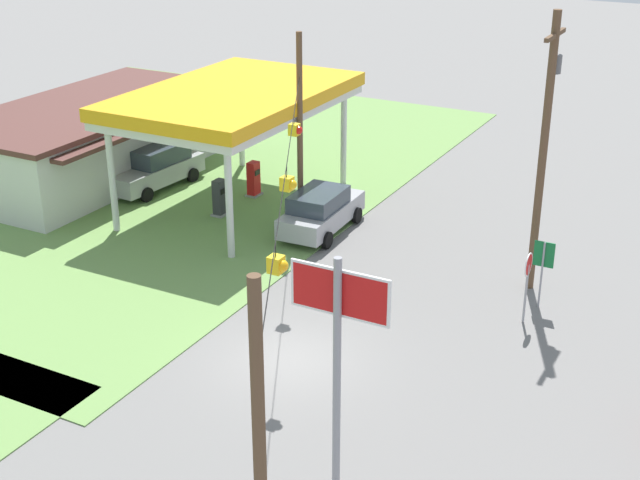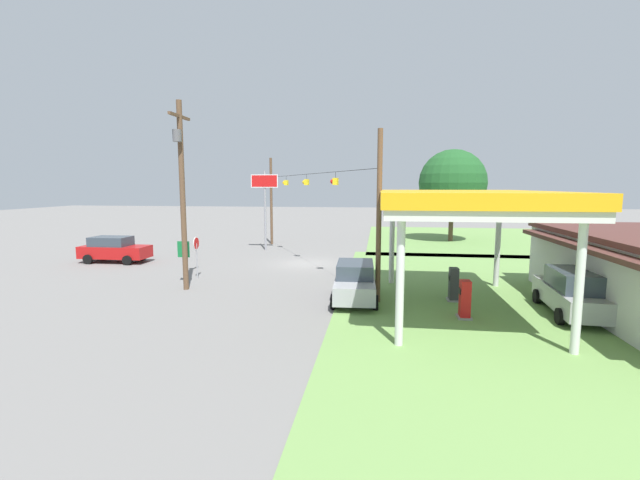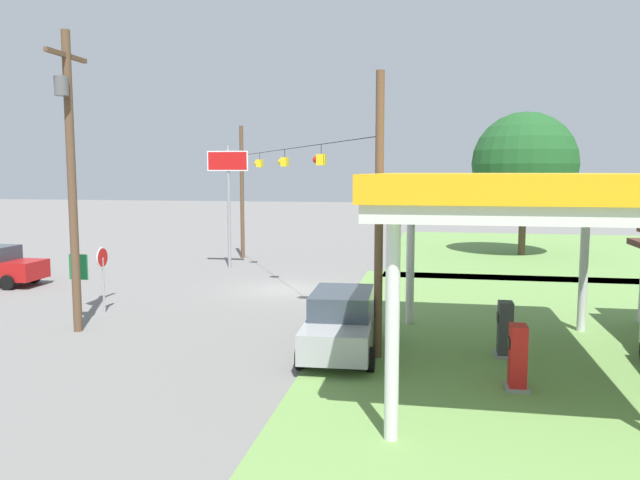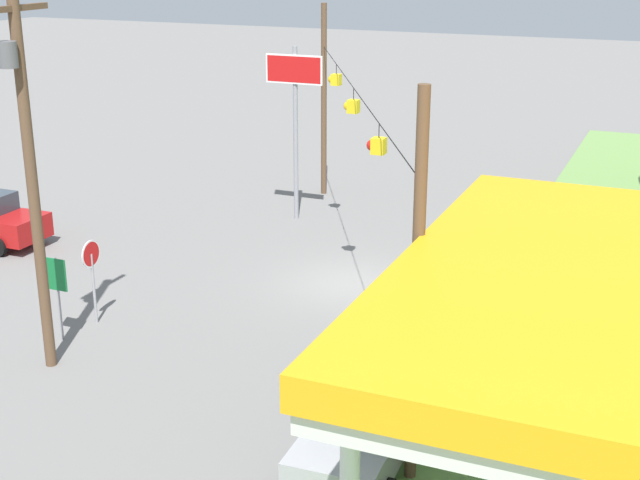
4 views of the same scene
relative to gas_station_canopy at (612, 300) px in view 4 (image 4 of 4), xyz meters
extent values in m
plane|color=slate|center=(-10.28, -8.57, -4.76)|extent=(160.00, 160.00, 0.00)
cube|color=silver|center=(0.00, 0.00, -0.23)|extent=(10.77, 6.84, 0.35)
cube|color=orange|center=(0.00, 0.00, 0.22)|extent=(10.97, 7.04, 0.55)
cylinder|color=silver|center=(-4.78, -2.82, -2.58)|extent=(0.28, 0.28, 4.35)
cube|color=#333338|center=(-1.37, 0.00, -3.89)|extent=(0.55, 0.40, 1.50)
cube|color=black|center=(-1.37, -0.22, -3.58)|extent=(0.39, 0.03, 0.24)
cube|color=#9E9EA3|center=(-0.82, -4.65, -4.01)|extent=(4.78, 2.04, 0.81)
cube|color=#333D47|center=(-1.11, -4.66, -3.27)|extent=(2.66, 1.80, 0.68)
cylinder|color=black|center=(0.67, -5.53, -4.42)|extent=(0.69, 0.25, 0.68)
cylinder|color=black|center=(-2.32, -3.76, -4.42)|extent=(0.69, 0.25, 0.68)
cylinder|color=black|center=(-2.25, -5.65, -4.42)|extent=(0.69, 0.25, 0.68)
cylinder|color=black|center=(-9.86, -20.84, -4.42)|extent=(0.22, 0.68, 0.68)
cylinder|color=#99999E|center=(-4.58, -14.23, -3.71)|extent=(0.08, 0.08, 2.10)
cylinder|color=white|center=(-4.58, -14.23, -2.66)|extent=(0.80, 0.03, 0.80)
cylinder|color=red|center=(-4.58, -14.23, -2.66)|extent=(0.70, 0.03, 0.70)
cylinder|color=gray|center=(-16.06, -13.12, -1.40)|extent=(0.18, 0.18, 6.71)
cube|color=white|center=(-15.96, -13.12, 1.11)|extent=(0.06, 2.30, 1.09)
cube|color=red|center=(-15.96, -13.12, 1.11)|extent=(0.07, 2.18, 0.97)
cylinder|color=gray|center=(-3.25, -14.37, -3.56)|extent=(0.07, 0.07, 2.40)
cube|color=#146B33|center=(-3.20, -14.37, -2.81)|extent=(0.04, 0.70, 0.90)
cylinder|color=brown|center=(-1.91, -13.68, 0.13)|extent=(0.28, 0.28, 9.78)
cube|color=brown|center=(-1.91, -13.68, 4.22)|extent=(2.20, 0.14, 0.14)
cylinder|color=#59595B|center=(-1.56, -13.68, 3.22)|extent=(0.44, 0.44, 0.60)
cylinder|color=brown|center=(-19.91, -13.57, -0.74)|extent=(0.24, 0.24, 8.04)
cylinder|color=brown|center=(-0.65, -3.57, -0.74)|extent=(0.24, 0.24, 8.04)
cylinder|color=black|center=(-10.28, -8.57, 1.51)|extent=(19.27, 10.02, 0.02)
cylinder|color=black|center=(-15.10, -11.07, 1.34)|extent=(0.02, 0.02, 0.35)
cube|color=yellow|center=(-15.10, -11.07, 0.96)|extent=(0.32, 0.32, 0.40)
sphere|color=yellow|center=(-15.10, -11.24, 0.96)|extent=(0.28, 0.28, 0.28)
cylinder|color=black|center=(-10.28, -8.57, 1.34)|extent=(0.02, 0.02, 0.35)
cube|color=yellow|center=(-10.28, -8.57, 0.96)|extent=(0.32, 0.32, 0.40)
sphere|color=yellow|center=(-10.28, -8.74, 0.96)|extent=(0.28, 0.28, 0.28)
cylinder|color=black|center=(-5.47, -6.07, 1.34)|extent=(0.02, 0.02, 0.35)
cube|color=yellow|center=(-5.47, -6.07, 0.96)|extent=(0.32, 0.32, 0.40)
sphere|color=red|center=(-5.47, -6.24, 0.96)|extent=(0.28, 0.28, 0.28)
camera|label=1|loc=(-30.75, -20.56, 9.44)|focal=50.00mm
camera|label=2|loc=(19.16, -3.57, 0.72)|focal=24.00mm
camera|label=3|loc=(16.67, -2.09, 0.55)|focal=35.00mm
camera|label=4|loc=(14.56, 0.89, 5.68)|focal=50.00mm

